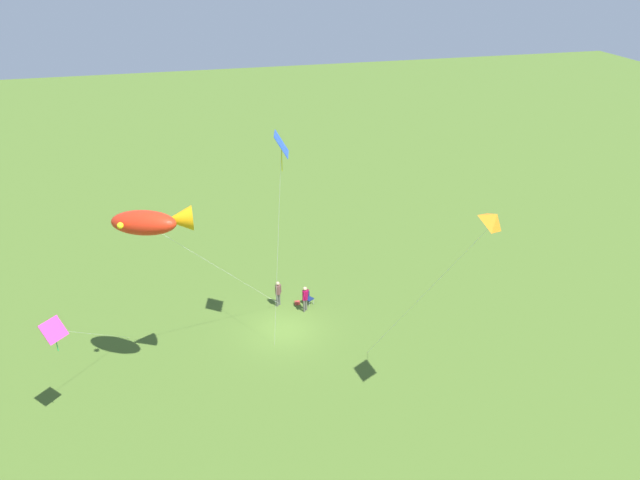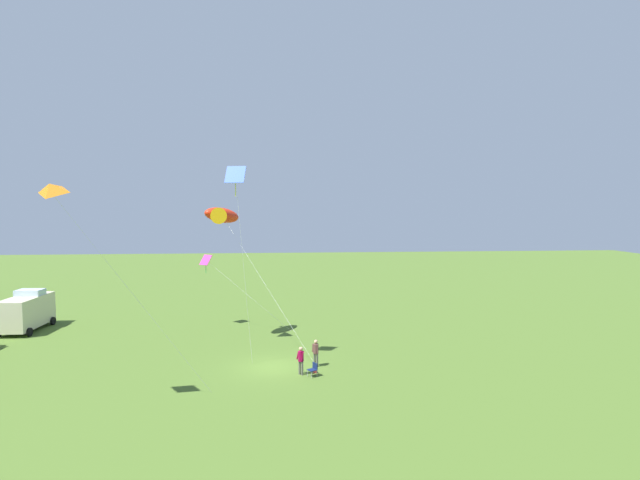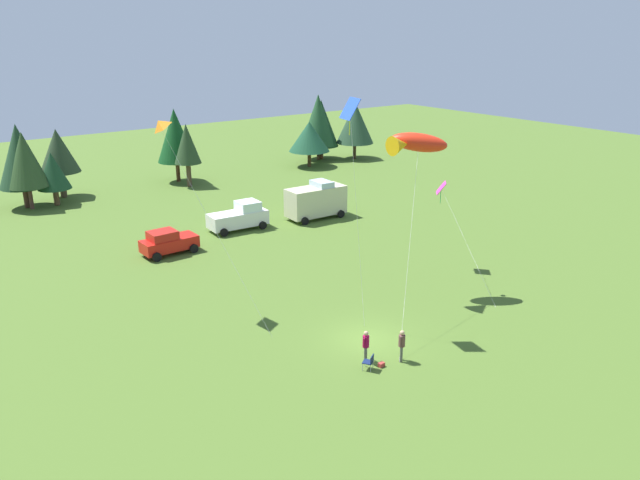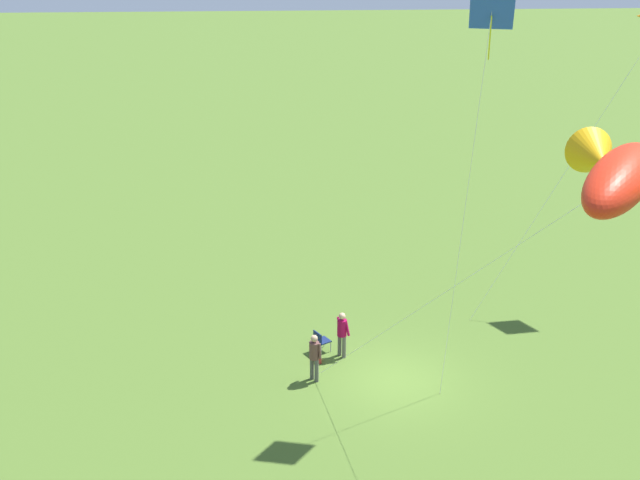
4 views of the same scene
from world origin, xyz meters
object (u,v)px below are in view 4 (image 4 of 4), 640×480
object	(u,v)px
person_kite_flyer	(314,354)
person_spectator	(342,331)
kite_diamond_blue	(491,20)
kite_large_fish	(614,174)
backpack_on_grass	(318,359)
folding_chair	(320,340)

from	to	relation	value
person_kite_flyer	person_spectator	distance (m)	1.85
person_kite_flyer	kite_diamond_blue	xyz separation A→B (m)	(0.45, 5.04, 11.07)
kite_large_fish	person_spectator	bearing A→B (deg)	-146.11
kite_diamond_blue	backpack_on_grass	bearing A→B (deg)	-108.73
backpack_on_grass	kite_large_fish	size ratio (longest dim) A/B	0.03
person_kite_flyer	folding_chair	size ratio (longest dim) A/B	2.12
kite_large_fish	kite_diamond_blue	world-z (taller)	kite_diamond_blue
person_spectator	kite_diamond_blue	size ratio (longest dim) A/B	0.13
backpack_on_grass	person_spectator	bearing A→B (deg)	110.81
folding_chair	person_spectator	world-z (taller)	person_spectator
person_spectator	kite_diamond_blue	world-z (taller)	kite_diamond_blue
person_spectator	folding_chair	bearing A→B (deg)	111.85
kite_large_fish	kite_diamond_blue	xyz separation A→B (m)	(-6.38, -1.62, 2.44)
kite_large_fish	folding_chair	bearing A→B (deg)	-143.89
folding_chair	kite_diamond_blue	size ratio (longest dim) A/B	0.06
person_spectator	kite_large_fish	size ratio (longest dim) A/B	0.17
person_spectator	backpack_on_grass	bearing A→B (deg)	158.51
person_spectator	kite_large_fish	xyz separation A→B (m)	(8.36, 5.61, 8.63)
folding_chair	backpack_on_grass	world-z (taller)	folding_chair
folding_chair	kite_large_fish	bearing A→B (deg)	-86.05
person_spectator	person_kite_flyer	bearing A→B (deg)	-166.55
folding_chair	person_spectator	distance (m)	0.99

